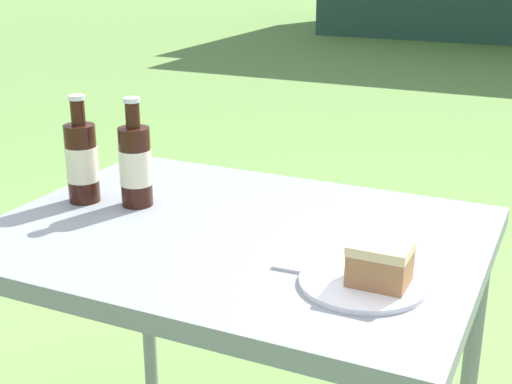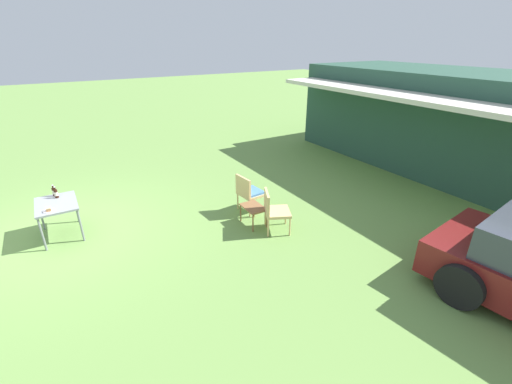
{
  "view_description": "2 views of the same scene",
  "coord_description": "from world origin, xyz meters",
  "px_view_note": "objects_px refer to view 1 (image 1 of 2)",
  "views": [
    {
      "loc": [
        0.61,
        -1.21,
        1.29
      ],
      "look_at": [
        0.0,
        0.1,
        0.78
      ],
      "focal_mm": 50.0,
      "sensor_mm": 36.0,
      "label": 1
    },
    {
      "loc": [
        7.27,
        0.26,
        3.72
      ],
      "look_at": [
        1.92,
        3.49,
        0.9
      ],
      "focal_mm": 24.0,
      "sensor_mm": 36.0,
      "label": 2
    }
  ],
  "objects_px": {
    "cola_bottle_near": "(135,164)",
    "cola_bottle_far": "(82,161)",
    "cake_on_plate": "(372,272)",
    "patio_table": "(236,260)"
  },
  "relations": [
    {
      "from": "cola_bottle_near",
      "to": "cola_bottle_far",
      "type": "xyz_separation_m",
      "value": [
        -0.12,
        -0.03,
        0.0
      ]
    },
    {
      "from": "cola_bottle_far",
      "to": "cola_bottle_near",
      "type": "bearing_deg",
      "value": 13.38
    },
    {
      "from": "cola_bottle_near",
      "to": "cola_bottle_far",
      "type": "bearing_deg",
      "value": -166.62
    },
    {
      "from": "cola_bottle_near",
      "to": "cola_bottle_far",
      "type": "height_order",
      "value": "same"
    },
    {
      "from": "cake_on_plate",
      "to": "cola_bottle_far",
      "type": "height_order",
      "value": "cola_bottle_far"
    },
    {
      "from": "cola_bottle_near",
      "to": "cola_bottle_far",
      "type": "distance_m",
      "value": 0.13
    },
    {
      "from": "cola_bottle_far",
      "to": "cake_on_plate",
      "type": "bearing_deg",
      "value": -11.12
    },
    {
      "from": "patio_table",
      "to": "cola_bottle_near",
      "type": "bearing_deg",
      "value": 171.65
    },
    {
      "from": "patio_table",
      "to": "cola_bottle_far",
      "type": "height_order",
      "value": "cola_bottle_far"
    },
    {
      "from": "cake_on_plate",
      "to": "cola_bottle_far",
      "type": "distance_m",
      "value": 0.73
    }
  ]
}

